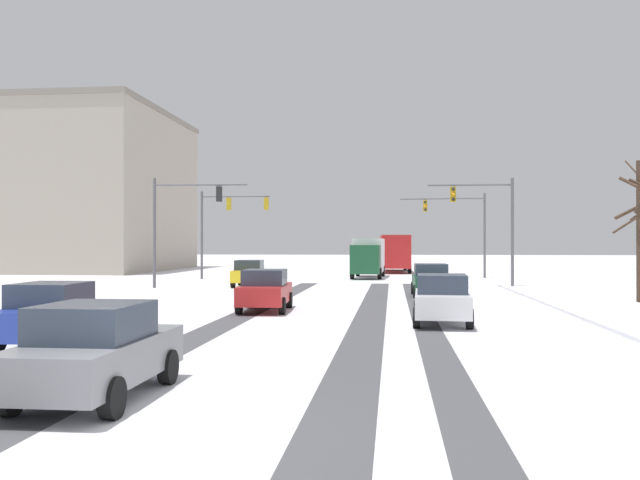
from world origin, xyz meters
TOP-DOWN VIEW (x-y plane):
  - ground_plane at (0.00, 0.00)m, footprint 300.00×300.00m
  - wheel_track_left_lane at (4.58, 16.88)m, footprint 0.84×37.14m
  - wheel_track_right_lane at (-1.95, 16.88)m, footprint 1.11×37.14m
  - wheel_track_center at (2.70, 16.88)m, footprint 1.12×37.14m
  - sidewalk_kerb_right at (11.94, 15.19)m, footprint 4.00×37.14m
  - traffic_signal_far_right at (8.73, 43.81)m, footprint 6.51×0.39m
  - traffic_signal_far_left at (-8.77, 39.77)m, footprint 5.20×0.40m
  - traffic_signal_near_left at (-9.02, 29.83)m, footprint 5.64×0.50m
  - traffic_signal_near_right at (9.21, 31.72)m, footprint 5.03×0.45m
  - car_yellow_cab_lead at (-5.19, 31.60)m, footprint 2.02×4.19m
  - car_dark_green_second at (5.40, 25.14)m, footprint 1.87×4.12m
  - car_red_third at (-1.43, 16.91)m, footprint 1.99×4.18m
  - car_white_fourth at (5.10, 13.36)m, footprint 1.97×4.17m
  - car_blue_fifth at (-5.21, 7.61)m, footprint 1.98×4.17m
  - car_grey_sixth at (-1.48, 1.96)m, footprint 1.84×4.10m
  - bus_oncoming at (3.68, 54.41)m, footprint 2.95×11.08m
  - box_truck_delivery at (1.64, 43.23)m, footprint 2.51×7.48m
  - bare_tree_sidewalk_far at (15.49, 25.29)m, footprint 1.96×1.89m
  - office_building_far_left_block at (-30.17, 54.91)m, footprint 23.73×21.32m

SIDE VIEW (x-z plane):
  - ground_plane at x=0.00m, z-range 0.00..0.00m
  - wheel_track_left_lane at x=4.58m, z-range 0.00..0.01m
  - wheel_track_right_lane at x=-1.95m, z-range 0.00..0.01m
  - wheel_track_center at x=2.70m, z-range 0.00..0.01m
  - sidewalk_kerb_right at x=11.94m, z-range 0.00..0.12m
  - car_yellow_cab_lead at x=-5.19m, z-range 0.01..1.63m
  - car_dark_green_second at x=5.40m, z-range 0.01..1.63m
  - car_red_third at x=-1.43m, z-range 0.01..1.63m
  - car_white_fourth at x=5.10m, z-range 0.01..1.63m
  - car_blue_fifth at x=-5.21m, z-range 0.01..1.63m
  - car_grey_sixth at x=-1.48m, z-range 0.01..1.63m
  - box_truck_delivery at x=1.64m, z-range 0.12..3.14m
  - bus_oncoming at x=3.68m, z-range 0.30..3.68m
  - bare_tree_sidewalk_far at x=15.49m, z-range 0.02..6.74m
  - traffic_signal_near_right at x=9.21m, z-range 1.11..7.61m
  - traffic_signal_near_left at x=-9.02m, z-range 1.15..7.65m
  - traffic_signal_far_right at x=8.73m, z-range 1.21..7.71m
  - traffic_signal_far_left at x=-8.77m, z-range 1.36..7.86m
  - office_building_far_left_block at x=-30.17m, z-range 0.01..15.56m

